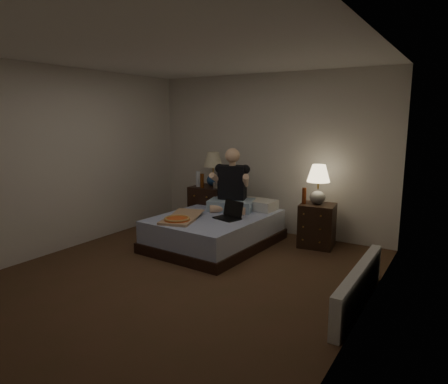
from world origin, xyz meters
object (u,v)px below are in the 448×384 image
Objects in this scene: lamp_left at (213,169)px; water_bottle at (198,179)px; person at (231,180)px; radiator at (359,287)px; laptop at (227,210)px; pizza_box at (177,220)px; bed at (215,230)px; lamp_right at (318,185)px; beer_bottle_left at (202,181)px; nightstand_right at (317,225)px; nightstand_left at (209,207)px; soda_can at (215,186)px; beer_bottle_right at (304,196)px.

water_bottle is at bearing -132.83° from lamp_left.
lamp_left is at bearing 130.75° from person.
radiator is (2.95, -1.46, -0.63)m from water_bottle.
laptop reaches higher than pizza_box.
person is at bearing 88.18° from bed.
lamp_right is 1.86m from beer_bottle_left.
nightstand_right is 0.66× the size of person.
lamp_left is 1.27m from laptop.
person is (0.60, -0.30, 0.56)m from nightstand_left.
radiator is (0.96, -1.58, -0.11)m from nightstand_right.
lamp_right is at bearing 121.52° from radiator.
person is at bearing -14.98° from water_bottle.
beer_bottle_right reaches higher than soda_can.
bed is 1.23m from lamp_left.
person reaches higher than nightstand_left.
nightstand_left is at bearing 132.15° from bed.
nightstand_right is 1.71m from soda_can.
lamp_left is (-0.55, 0.79, 0.76)m from bed.
beer_bottle_right is (-0.17, -0.08, -0.17)m from lamp_right.
water_bottle is 3.35m from radiator.
soda_can is at bearing 177.32° from nightstand_right.
beer_bottle_right is at bearing -4.95° from lamp_left.
radiator is (2.23, -0.86, -0.02)m from bed.
nightstand_right is 1.32m from laptop.
person is (-1.23, -0.32, 0.60)m from nightstand_right.
soda_can is 0.43× the size of beer_bottle_right.
nightstand_left is 0.50m from beer_bottle_left.
water_bottle reaches higher than bed.
soda_can is 0.11× the size of person.
radiator is at bearing -66.16° from nightstand_right.
nightstand_right reaches higher than pizza_box.
pizza_box is at bearing -117.05° from laptop.
beer_bottle_right reaches higher than radiator.
radiator is at bearing -26.42° from beer_bottle_left.
beer_bottle_left is at bearing 153.58° from radiator.
lamp_right is 2.43× the size of beer_bottle_left.
nightstand_right is at bearing 25.94° from pizza_box.
water_bottle is (-0.17, -0.19, -0.16)m from lamp_left.
nightstand_right is at bearing 20.61° from beer_bottle_right.
lamp_right is 0.35× the size of radiator.
soda_can is at bearing -177.32° from beer_bottle_right.
beer_bottle_left is 1.00× the size of beer_bottle_right.
beer_bottle_right is (1.08, 0.65, 0.51)m from bed.
bed is at bearing -42.24° from beer_bottle_left.
lamp_right is at bearing 26.32° from pizza_box.
bed is at bearing 55.29° from pizza_box.
nightstand_left is 1.17m from laptop.
radiator is (2.83, -1.40, -0.62)m from beer_bottle_left.
radiator is (1.14, -1.51, -0.53)m from beer_bottle_right.
bed is 0.91m from nightstand_left.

